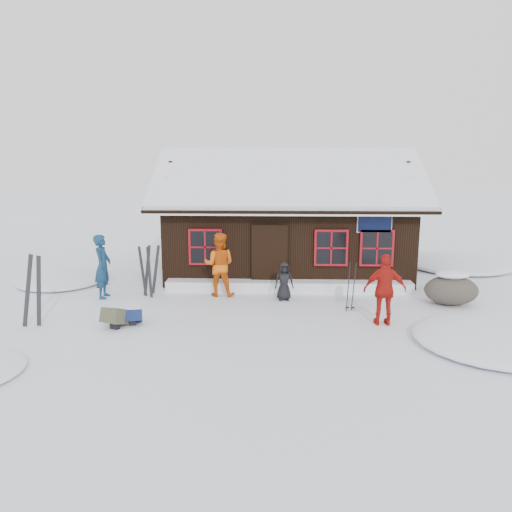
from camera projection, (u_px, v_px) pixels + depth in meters
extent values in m
plane|color=white|center=(235.00, 313.00, 13.36)|extent=(120.00, 120.00, 0.00)
cube|color=black|center=(287.00, 237.00, 17.95)|extent=(8.00, 5.00, 2.50)
cube|color=black|center=(289.00, 180.00, 16.09)|extent=(8.90, 3.14, 1.88)
cube|color=black|center=(286.00, 177.00, 18.98)|extent=(8.90, 3.14, 1.88)
cube|color=white|center=(289.00, 176.00, 16.06)|extent=(8.72, 3.07, 1.86)
cube|color=white|center=(287.00, 173.00, 18.95)|extent=(8.72, 3.07, 1.86)
cube|color=white|center=(288.00, 153.00, 17.36)|extent=(8.81, 0.22, 0.14)
cube|color=silver|center=(290.00, 213.00, 14.82)|extent=(8.90, 0.10, 0.20)
cube|color=black|center=(269.00, 258.00, 15.52)|extent=(1.00, 0.10, 2.00)
cube|color=black|center=(375.00, 222.00, 15.15)|extent=(1.00, 0.06, 0.60)
cube|color=maroon|center=(205.00, 247.00, 15.51)|extent=(1.04, 0.10, 1.14)
cube|color=black|center=(205.00, 247.00, 15.48)|extent=(0.90, 0.04, 1.00)
cube|color=maroon|center=(331.00, 248.00, 15.38)|extent=(1.04, 0.10, 1.14)
cube|color=black|center=(331.00, 248.00, 15.34)|extent=(0.90, 0.04, 1.00)
cube|color=maroon|center=(377.00, 248.00, 15.33)|extent=(1.04, 0.10, 1.14)
cube|color=black|center=(377.00, 248.00, 15.29)|extent=(0.90, 0.04, 1.00)
cube|color=white|center=(289.00, 286.00, 15.47)|extent=(7.60, 0.60, 0.35)
ellipsoid|color=white|center=(61.00, 283.00, 16.50)|extent=(2.80, 2.80, 0.34)
ellipsoid|color=white|center=(494.00, 344.00, 11.19)|extent=(3.60, 3.60, 0.43)
ellipsoid|color=white|center=(457.00, 266.00, 18.95)|extent=(4.00, 4.00, 0.48)
imported|color=navy|center=(103.00, 266.00, 14.65)|extent=(0.48, 0.71, 1.89)
imported|color=#DC5B0F|center=(219.00, 264.00, 14.87)|extent=(0.98, 0.79, 1.91)
imported|color=#AC1811|center=(385.00, 290.00, 12.30)|extent=(1.05, 0.44, 1.80)
imported|color=black|center=(284.00, 281.00, 14.47)|extent=(0.58, 0.40, 1.12)
ellipsoid|color=#554D44|center=(451.00, 290.00, 14.07)|extent=(1.49, 1.12, 0.82)
ellipsoid|color=white|center=(452.00, 278.00, 14.00)|extent=(0.94, 0.68, 0.21)
cube|color=black|center=(28.00, 291.00, 12.20)|extent=(0.40, 0.13, 1.87)
cube|color=black|center=(39.00, 292.00, 12.13)|extent=(0.34, 0.23, 1.87)
cube|color=black|center=(143.00, 272.00, 14.86)|extent=(0.24, 0.06, 1.57)
cube|color=black|center=(150.00, 273.00, 14.75)|extent=(0.18, 0.18, 1.57)
cube|color=black|center=(147.00, 271.00, 15.00)|extent=(0.24, 0.24, 1.56)
cube|color=black|center=(156.00, 270.00, 15.09)|extent=(0.33, 0.07, 1.56)
cylinder|color=black|center=(348.00, 287.00, 13.48)|extent=(0.10, 0.12, 1.39)
cylinder|color=black|center=(354.00, 287.00, 13.47)|extent=(0.10, 0.12, 1.39)
cube|color=#132051|center=(134.00, 318.00, 12.52)|extent=(0.50, 0.60, 0.28)
cube|color=#464432|center=(117.00, 320.00, 12.30)|extent=(0.70, 0.79, 0.35)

